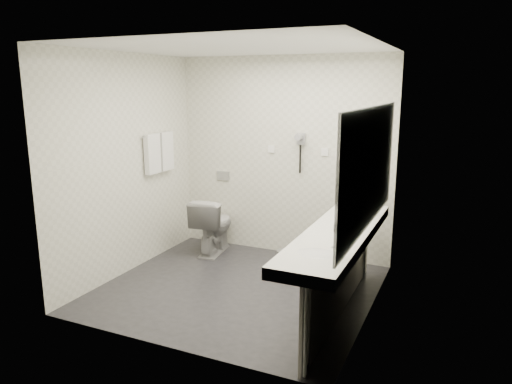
% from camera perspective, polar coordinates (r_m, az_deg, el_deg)
% --- Properties ---
extents(floor, '(2.80, 2.80, 0.00)m').
position_cam_1_polar(floor, '(5.27, -2.20, -11.40)').
color(floor, '#28272C').
rests_on(floor, ground).
extents(ceiling, '(2.80, 2.80, 0.00)m').
position_cam_1_polar(ceiling, '(4.82, -2.46, 16.85)').
color(ceiling, white).
rests_on(ceiling, wall_back).
extents(wall_back, '(2.80, 0.00, 2.80)m').
position_cam_1_polar(wall_back, '(6.07, 3.19, 4.14)').
color(wall_back, silver).
rests_on(wall_back, floor).
extents(wall_front, '(2.80, 0.00, 2.80)m').
position_cam_1_polar(wall_front, '(3.80, -11.12, -1.22)').
color(wall_front, silver).
rests_on(wall_front, floor).
extents(wall_left, '(0.00, 2.60, 2.60)m').
position_cam_1_polar(wall_left, '(5.65, -15.14, 3.09)').
color(wall_left, silver).
rests_on(wall_left, floor).
extents(wall_right, '(0.00, 2.60, 2.60)m').
position_cam_1_polar(wall_right, '(4.46, 13.99, 0.67)').
color(wall_right, silver).
rests_on(wall_right, floor).
extents(vanity_counter, '(0.55, 2.20, 0.10)m').
position_cam_1_polar(vanity_counter, '(4.44, 9.70, -5.19)').
color(vanity_counter, white).
rests_on(vanity_counter, floor).
extents(vanity_panel, '(0.03, 2.15, 0.75)m').
position_cam_1_polar(vanity_panel, '(4.58, 9.81, -10.30)').
color(vanity_panel, '#989590').
rests_on(vanity_panel, floor).
extents(vanity_post_near, '(0.06, 0.06, 0.75)m').
position_cam_1_polar(vanity_post_near, '(3.67, 5.98, -16.29)').
color(vanity_post_near, silver).
rests_on(vanity_post_near, floor).
extents(vanity_post_far, '(0.06, 0.06, 0.75)m').
position_cam_1_polar(vanity_post_far, '(5.52, 12.87, -6.38)').
color(vanity_post_far, silver).
rests_on(vanity_post_far, floor).
extents(mirror, '(0.02, 2.20, 1.05)m').
position_cam_1_polar(mirror, '(4.23, 13.44, 2.83)').
color(mirror, '#B2BCC6').
rests_on(mirror, wall_right).
extents(basin_near, '(0.40, 0.31, 0.05)m').
position_cam_1_polar(basin_near, '(3.83, 7.21, -7.46)').
color(basin_near, white).
rests_on(basin_near, vanity_counter).
extents(basin_far, '(0.40, 0.31, 0.05)m').
position_cam_1_polar(basin_far, '(5.03, 11.61, -2.71)').
color(basin_far, white).
rests_on(basin_far, vanity_counter).
extents(faucet_near, '(0.04, 0.04, 0.15)m').
position_cam_1_polar(faucet_near, '(3.75, 10.11, -6.53)').
color(faucet_near, silver).
rests_on(faucet_near, vanity_counter).
extents(faucet_far, '(0.04, 0.04, 0.15)m').
position_cam_1_polar(faucet_far, '(4.98, 13.84, -1.93)').
color(faucet_far, silver).
rests_on(faucet_far, vanity_counter).
extents(soap_bottle_a, '(0.07, 0.07, 0.11)m').
position_cam_1_polar(soap_bottle_a, '(4.50, 12.03, -3.63)').
color(soap_bottle_a, beige).
rests_on(soap_bottle_a, vanity_counter).
extents(soap_bottle_b, '(0.09, 0.09, 0.08)m').
position_cam_1_polar(soap_bottle_b, '(4.57, 11.49, -3.58)').
color(soap_bottle_b, beige).
rests_on(soap_bottle_b, vanity_counter).
extents(soap_bottle_c, '(0.05, 0.05, 0.11)m').
position_cam_1_polar(soap_bottle_c, '(4.38, 9.43, -4.01)').
color(soap_bottle_c, beige).
rests_on(soap_bottle_c, vanity_counter).
extents(glass_left, '(0.07, 0.07, 0.12)m').
position_cam_1_polar(glass_left, '(4.69, 11.95, -2.95)').
color(glass_left, silver).
rests_on(glass_left, vanity_counter).
extents(toilet, '(0.50, 0.77, 0.74)m').
position_cam_1_polar(toilet, '(6.25, -5.12, -3.92)').
color(toilet, white).
rests_on(toilet, floor).
extents(flush_plate, '(0.18, 0.02, 0.12)m').
position_cam_1_polar(flush_plate, '(6.46, -3.95, 1.95)').
color(flush_plate, '#B2B5BA').
rests_on(flush_plate, wall_back).
extents(pedal_bin, '(0.19, 0.19, 0.26)m').
position_cam_1_polar(pedal_bin, '(5.63, 3.41, -8.35)').
color(pedal_bin, '#B2B5BA').
rests_on(pedal_bin, floor).
extents(bin_lid, '(0.19, 0.19, 0.02)m').
position_cam_1_polar(bin_lid, '(5.58, 3.43, -7.03)').
color(bin_lid, '#B2B5BA').
rests_on(bin_lid, pedal_bin).
extents(towel_rail, '(0.02, 0.62, 0.02)m').
position_cam_1_polar(towel_rail, '(6.02, -11.61, 6.71)').
color(towel_rail, silver).
rests_on(towel_rail, wall_left).
extents(towel_near, '(0.07, 0.24, 0.48)m').
position_cam_1_polar(towel_near, '(5.92, -12.23, 4.45)').
color(towel_near, white).
rests_on(towel_near, towel_rail).
extents(towel_far, '(0.07, 0.24, 0.48)m').
position_cam_1_polar(towel_far, '(6.15, -10.68, 4.81)').
color(towel_far, white).
rests_on(towel_far, towel_rail).
extents(dryer_cradle, '(0.10, 0.04, 0.14)m').
position_cam_1_polar(dryer_cradle, '(5.92, 5.38, 6.34)').
color(dryer_cradle, '#97989C').
rests_on(dryer_cradle, wall_back).
extents(dryer_barrel, '(0.08, 0.14, 0.08)m').
position_cam_1_polar(dryer_barrel, '(5.85, 5.16, 6.56)').
color(dryer_barrel, '#97989C').
rests_on(dryer_barrel, dryer_cradle).
extents(dryer_cord, '(0.02, 0.02, 0.35)m').
position_cam_1_polar(dryer_cord, '(5.94, 5.28, 3.93)').
color(dryer_cord, black).
rests_on(dryer_cord, dryer_cradle).
extents(switch_plate_a, '(0.09, 0.02, 0.09)m').
position_cam_1_polar(switch_plate_a, '(6.10, 1.84, 5.15)').
color(switch_plate_a, white).
rests_on(switch_plate_a, wall_back).
extents(switch_plate_b, '(0.09, 0.02, 0.09)m').
position_cam_1_polar(switch_plate_b, '(5.87, 8.19, 4.73)').
color(switch_plate_b, white).
rests_on(switch_plate_b, wall_back).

